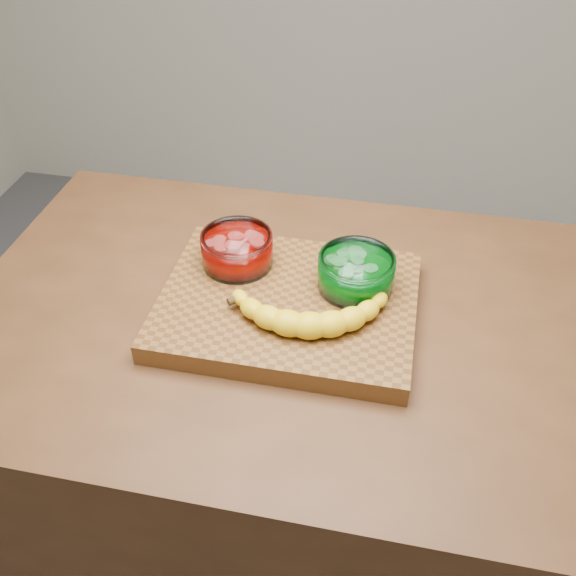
# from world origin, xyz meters

# --- Properties ---
(ground) EXTENTS (3.50, 3.50, 0.00)m
(ground) POSITION_xyz_m (0.00, 0.00, 0.00)
(ground) COLOR #58575C
(ground) RESTS_ON ground
(counter) EXTENTS (1.20, 0.80, 0.90)m
(counter) POSITION_xyz_m (0.00, 0.00, 0.45)
(counter) COLOR #502E18
(counter) RESTS_ON ground
(cutting_board) EXTENTS (0.45, 0.35, 0.04)m
(cutting_board) POSITION_xyz_m (0.00, 0.00, 0.92)
(cutting_board) COLOR brown
(cutting_board) RESTS_ON counter
(bowl_red) EXTENTS (0.13, 0.13, 0.06)m
(bowl_red) POSITION_xyz_m (-0.11, 0.08, 0.97)
(bowl_red) COLOR white
(bowl_red) RESTS_ON cutting_board
(bowl_green) EXTENTS (0.14, 0.14, 0.06)m
(bowl_green) POSITION_xyz_m (0.11, 0.05, 0.97)
(bowl_green) COLOR white
(bowl_green) RESTS_ON cutting_board
(banana) EXTENTS (0.30, 0.16, 0.04)m
(banana) POSITION_xyz_m (0.04, -0.04, 0.96)
(banana) COLOR yellow
(banana) RESTS_ON cutting_board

